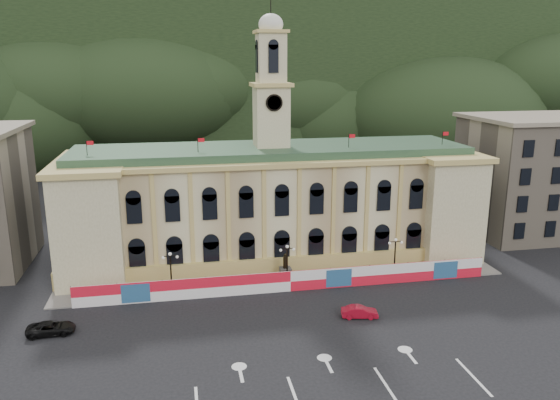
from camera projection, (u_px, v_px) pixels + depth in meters
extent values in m
plane|color=black|center=(323.00, 355.00, 51.32)|extent=(260.00, 260.00, 0.00)
cube|color=black|center=(215.00, 77.00, 169.57)|extent=(230.00, 70.00, 44.00)
cube|color=#595651|center=(343.00, 49.00, 154.89)|extent=(22.00, 8.00, 14.00)
cube|color=#595651|center=(32.00, 64.00, 138.94)|extent=(16.00, 7.00, 10.00)
cube|color=beige|center=(272.00, 207.00, 76.23)|extent=(55.00, 15.00, 14.00)
cube|color=tan|center=(282.00, 266.00, 70.25)|extent=(56.00, 0.80, 2.40)
cube|color=tan|center=(271.00, 156.00, 74.42)|extent=(56.20, 16.20, 0.60)
cube|color=#315238|center=(271.00, 151.00, 74.24)|extent=(53.00, 13.00, 1.20)
cube|color=beige|center=(95.00, 218.00, 71.02)|extent=(8.00, 17.00, 14.00)
cube|color=beige|center=(431.00, 201.00, 79.54)|extent=(8.00, 17.00, 14.00)
cube|color=beige|center=(271.00, 117.00, 73.10)|extent=(4.40, 4.40, 8.00)
cube|color=tan|center=(271.00, 85.00, 72.06)|extent=(5.20, 5.20, 0.50)
cube|color=beige|center=(271.00, 59.00, 71.24)|extent=(3.60, 3.60, 6.50)
cube|color=tan|center=(271.00, 32.00, 70.39)|extent=(4.20, 4.20, 0.40)
cylinder|color=black|center=(274.00, 103.00, 70.41)|extent=(2.20, 0.20, 2.20)
ellipsoid|color=white|center=(271.00, 24.00, 70.17)|extent=(3.20, 3.20, 2.72)
cube|color=tan|center=(535.00, 177.00, 86.38)|extent=(20.00, 16.00, 18.00)
cube|color=gray|center=(542.00, 118.00, 84.07)|extent=(21.00, 17.00, 0.60)
cube|color=red|center=(290.00, 281.00, 65.29)|extent=(50.00, 0.25, 2.50)
cube|color=#295A89|center=(136.00, 293.00, 61.89)|extent=(3.20, 0.05, 2.20)
cube|color=#295A89|center=(339.00, 278.00, 66.24)|extent=(3.20, 0.05, 2.20)
cube|color=#295A89|center=(446.00, 270.00, 68.78)|extent=(3.20, 0.05, 2.20)
cube|color=slate|center=(286.00, 281.00, 68.19)|extent=(56.00, 5.50, 0.16)
cube|color=#595651|center=(285.00, 275.00, 68.23)|extent=(1.40, 1.40, 1.80)
cylinder|color=black|center=(286.00, 262.00, 67.81)|extent=(0.60, 0.60, 1.60)
sphere|color=black|center=(286.00, 255.00, 67.58)|extent=(0.44, 0.44, 0.44)
cylinder|color=black|center=(172.00, 292.00, 64.93)|extent=(0.44, 0.44, 0.30)
cylinder|color=black|center=(171.00, 274.00, 64.37)|extent=(0.18, 0.18, 4.80)
cube|color=black|center=(170.00, 256.00, 63.80)|extent=(1.60, 0.08, 0.08)
sphere|color=silver|center=(163.00, 258.00, 63.69)|extent=(0.36, 0.36, 0.36)
sphere|color=silver|center=(177.00, 257.00, 63.98)|extent=(0.36, 0.36, 0.36)
sphere|color=silver|center=(170.00, 254.00, 63.73)|extent=(0.40, 0.40, 0.40)
cylinder|color=black|center=(287.00, 283.00, 67.46)|extent=(0.44, 0.44, 0.30)
cylinder|color=black|center=(287.00, 266.00, 66.90)|extent=(0.18, 0.18, 4.80)
cube|color=black|center=(287.00, 249.00, 66.33)|extent=(1.60, 0.08, 0.08)
sphere|color=silver|center=(281.00, 250.00, 66.23)|extent=(0.36, 0.36, 0.36)
sphere|color=silver|center=(294.00, 249.00, 66.51)|extent=(0.36, 0.36, 0.36)
sphere|color=silver|center=(287.00, 247.00, 66.27)|extent=(0.40, 0.40, 0.40)
cylinder|color=black|center=(394.00, 275.00, 70.00)|extent=(0.44, 0.44, 0.30)
cylinder|color=black|center=(395.00, 259.00, 69.44)|extent=(0.18, 0.18, 4.80)
cube|color=black|center=(396.00, 242.00, 68.87)|extent=(1.60, 0.08, 0.08)
sphere|color=silver|center=(390.00, 243.00, 68.76)|extent=(0.36, 0.36, 0.36)
sphere|color=silver|center=(402.00, 242.00, 69.05)|extent=(0.36, 0.36, 0.36)
sphere|color=silver|center=(396.00, 240.00, 68.81)|extent=(0.40, 0.40, 0.40)
imported|color=#A30B1E|center=(360.00, 312.00, 58.67)|extent=(2.80, 4.42, 1.29)
imported|color=black|center=(51.00, 328.00, 55.10)|extent=(2.53, 4.87, 1.31)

